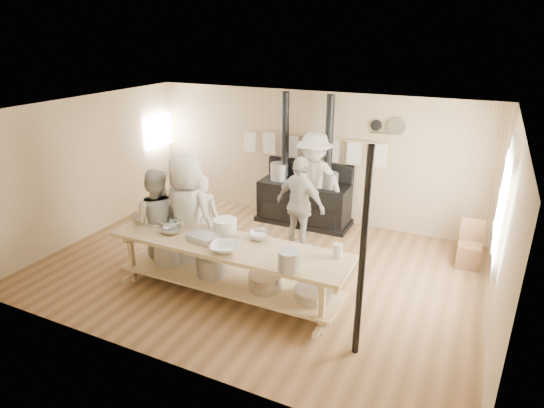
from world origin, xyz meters
name	(u,v)px	position (x,y,z in m)	size (l,w,h in m)	color
ground	(257,268)	(0.00, 0.00, 0.00)	(7.00, 7.00, 0.00)	brown
room_shell	(256,175)	(0.00, 0.00, 1.62)	(7.00, 7.00, 7.00)	tan
window_right	(504,204)	(3.47, 0.60, 1.50)	(0.09, 1.50, 1.65)	beige
left_opening	(158,131)	(-3.45, 2.00, 1.60)	(0.00, 0.90, 0.90)	white
stove	(304,198)	(-0.01, 2.12, 0.52)	(1.90, 0.75, 2.60)	black
towel_rail	(311,145)	(0.00, 2.40, 1.56)	(3.00, 0.04, 0.47)	tan
back_wall_shelf	(387,129)	(1.46, 2.43, 2.00)	(0.63, 0.14, 0.32)	tan
prep_table	(228,264)	(-0.01, -0.90, 0.52)	(3.60, 0.90, 0.85)	tan
support_post	(362,257)	(2.05, -1.35, 1.30)	(0.08, 0.08, 2.60)	black
cook_far_left	(203,222)	(-0.81, -0.31, 0.81)	(0.59, 0.39, 1.61)	#B9B5A4
cook_left	(157,221)	(-1.42, -0.69, 0.86)	(0.83, 0.65, 1.71)	#B9B5A4
cook_center	(188,215)	(-0.94, -0.52, 0.98)	(0.96, 0.62, 1.96)	#B9B5A4
cook_right	(300,205)	(0.38, 0.93, 0.86)	(1.01, 0.42, 1.72)	#B9B5A4
cook_by_window	(314,182)	(0.25, 1.95, 0.96)	(1.24, 0.72, 1.93)	#B9B5A4
chair	(469,253)	(3.15, 1.59, 0.23)	(0.38, 0.38, 0.79)	#543621
bowl_white_a	(172,221)	(-1.13, -0.68, 0.90)	(0.44, 0.44, 0.11)	white
bowl_steel_a	(171,230)	(-0.94, -0.95, 0.90)	(0.30, 0.30, 0.09)	silver
bowl_white_b	(225,248)	(0.09, -1.12, 0.90)	(0.40, 0.40, 0.10)	white
bowl_steel_b	(259,235)	(0.34, -0.57, 0.90)	(0.33, 0.33, 0.10)	silver
roasting_pan	(203,238)	(-0.36, -0.98, 0.90)	(0.42, 0.28, 0.09)	#B2B2B7
mixing_bowl_large	(180,219)	(-1.05, -0.57, 0.92)	(0.42, 0.42, 0.13)	silver
bucket_galv	(289,260)	(1.10, -1.23, 0.98)	(0.29, 0.29, 0.26)	gray
deep_bowl_enamel	(225,226)	(-0.20, -0.62, 0.96)	(0.36, 0.36, 0.22)	white
pitcher	(338,251)	(1.55, -0.63, 0.95)	(0.12, 0.12, 0.20)	white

